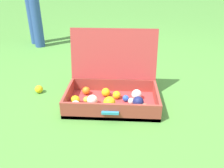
% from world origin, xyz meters
% --- Properties ---
extents(ground_plane, '(16.00, 16.00, 0.00)m').
position_xyz_m(ground_plane, '(0.00, 0.00, 0.00)').
color(ground_plane, '#4C8C38').
extents(open_suitcase, '(0.65, 0.48, 0.50)m').
position_xyz_m(open_suitcase, '(-0.10, -0.02, 0.11)').
color(open_suitcase, '#B23838').
rests_on(open_suitcase, ground).
extents(stray_ball_on_grass, '(0.06, 0.06, 0.06)m').
position_xyz_m(stray_ball_on_grass, '(-0.69, 0.08, 0.03)').
color(stray_ball_on_grass, yellow).
rests_on(stray_ball_on_grass, ground).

